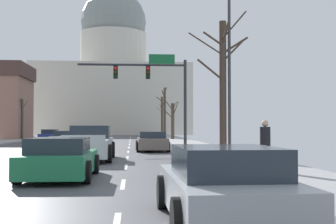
{
  "coord_description": "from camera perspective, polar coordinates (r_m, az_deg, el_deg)",
  "views": [
    {
      "loc": [
        3.75,
        -15.76,
        1.59
      ],
      "look_at": [
        7.72,
        34.65,
        3.15
      ],
      "focal_mm": 48.42,
      "sensor_mm": 36.0,
      "label": 1
    }
  ],
  "objects": [
    {
      "name": "pedestrian_00",
      "position": [
        15.0,
        12.13,
        -3.78
      ],
      "size": [
        0.35,
        0.34,
        1.64
      ],
      "color": "black",
      "rests_on": "ground"
    },
    {
      "name": "bicycle_parked",
      "position": [
        15.3,
        10.7,
        -5.86
      ],
      "size": [
        0.12,
        1.77,
        0.85
      ],
      "color": "black",
      "rests_on": "ground"
    },
    {
      "name": "ground",
      "position": [
        16.28,
        -17.95,
        -7.21
      ],
      "size": [
        20.0,
        180.0,
        0.2
      ],
      "color": "#49494E"
    },
    {
      "name": "bare_tree_03",
      "position": [
        53.1,
        -17.9,
        -0.63
      ],
      "size": [
        1.57,
        2.15,
        4.81
      ],
      "color": "brown",
      "rests_on": "ground"
    },
    {
      "name": "street_lamp_right",
      "position": [
        21.14,
        7.07,
        6.61
      ],
      "size": [
        1.96,
        0.24,
        7.68
      ],
      "color": "#333338",
      "rests_on": "ground"
    },
    {
      "name": "sedan_near_00",
      "position": [
        28.67,
        -2.01,
        -3.77
      ],
      "size": [
        2.05,
        4.33,
        1.23
      ],
      "color": "#6B6056",
      "rests_on": "ground"
    },
    {
      "name": "sedan_oncoming_00",
      "position": [
        39.32,
        -12.99,
        -3.25
      ],
      "size": [
        2.05,
        4.37,
        1.17
      ],
      "color": "silver",
      "rests_on": "ground"
    },
    {
      "name": "bare_tree_02",
      "position": [
        63.85,
        -0.75,
        -0.49
      ],
      "size": [
        1.07,
        1.93,
        5.6
      ],
      "color": "brown",
      "rests_on": "ground"
    },
    {
      "name": "sedan_near_03",
      "position": [
        7.57,
        7.05,
        -9.33
      ],
      "size": [
        2.03,
        4.34,
        1.26
      ],
      "color": "#9EA3A8",
      "rests_on": "ground"
    },
    {
      "name": "signal_gantry",
      "position": [
        33.06,
        -1.66,
        3.96
      ],
      "size": [
        7.91,
        0.41,
        6.69
      ],
      "color": "#28282D",
      "rests_on": "ground"
    },
    {
      "name": "bare_tree_06",
      "position": [
        21.06,
        6.93,
        3.52
      ],
      "size": [
        2.73,
        1.82,
        6.76
      ],
      "color": "#423328",
      "rests_on": "ground"
    },
    {
      "name": "sedan_near_02",
      "position": [
        14.05,
        -13.45,
        -5.82
      ],
      "size": [
        2.12,
        4.26,
        1.24
      ],
      "color": "#1E7247",
      "rests_on": "ground"
    },
    {
      "name": "bare_tree_00",
      "position": [
        50.64,
        0.57,
        -0.98
      ],
      "size": [
        1.67,
        2.17,
        4.32
      ],
      "color": "#4C3D2D",
      "rests_on": "ground"
    },
    {
      "name": "bare_tree_04",
      "position": [
        58.34,
        -0.41,
        0.18
      ],
      "size": [
        0.92,
        2.71,
        6.57
      ],
      "color": "#4C3D2D",
      "rests_on": "ground"
    },
    {
      "name": "capitol_building",
      "position": [
        89.24,
        -6.9,
        3.97
      ],
      "size": [
        28.74,
        20.05,
        30.69
      ],
      "color": "beige",
      "rests_on": "ground"
    },
    {
      "name": "pickup_truck_near_01",
      "position": [
        21.55,
        -9.83,
        -4.04
      ],
      "size": [
        2.24,
        5.62,
        1.6
      ],
      "color": "#ADB2B7",
      "rests_on": "ground"
    },
    {
      "name": "sedan_oncoming_01",
      "position": [
        50.62,
        -14.67,
        -2.86
      ],
      "size": [
        1.96,
        4.27,
        1.22
      ],
      "color": "navy",
      "rests_on": "ground"
    }
  ]
}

